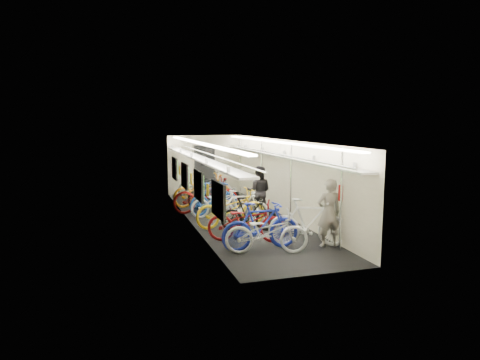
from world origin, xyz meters
TOP-DOWN VIEW (x-y plane):
  - train_car_shell at (-0.36, 0.71)m, footprint 10.00×10.00m
  - bicycle_0 at (-0.40, -3.43)m, footprint 1.98×1.11m
  - bicycle_1 at (-0.44, -3.14)m, footprint 1.90×0.58m
  - bicycle_2 at (-0.54, -2.41)m, footprint 2.08×1.42m
  - bicycle_3 at (-0.16, -1.41)m, footprint 1.60×0.92m
  - bicycle_4 at (-0.51, -0.86)m, footprint 2.12×0.91m
  - bicycle_5 at (-0.09, -0.49)m, footprint 1.70×0.83m
  - bicycle_6 at (-0.53, 0.57)m, footprint 1.80×0.74m
  - bicycle_7 at (-0.57, 0.90)m, footprint 1.82×0.95m
  - bicycle_8 at (-0.76, 1.28)m, footprint 2.24×0.89m
  - bicycle_9 at (-0.38, 1.72)m, footprint 1.84×0.72m
  - bicycle_10 at (-0.64, 2.34)m, footprint 2.23×1.03m
  - bicycle_11 at (0.77, -3.17)m, footprint 1.99×1.20m
  - bicycle_12 at (-0.28, 3.14)m, footprint 1.87×1.14m
  - bicycle_14 at (-0.27, 4.00)m, footprint 1.98×0.70m
  - passenger_near at (1.20, -3.35)m, footprint 0.62×0.43m
  - passenger_mid at (0.68, 0.17)m, footprint 0.95×0.86m
  - backpack at (1.60, -3.34)m, footprint 0.29×0.21m

SIDE VIEW (x-z plane):
  - bicycle_6 at x=-0.53m, z-range 0.00..0.92m
  - bicycle_12 at x=-0.28m, z-range 0.00..0.93m
  - bicycle_3 at x=-0.16m, z-range 0.00..0.93m
  - bicycle_5 at x=-0.09m, z-range 0.00..0.98m
  - bicycle_0 at x=-0.40m, z-range 0.00..0.99m
  - bicycle_2 at x=-0.54m, z-range 0.00..1.03m
  - bicycle_14 at x=-0.27m, z-range 0.00..1.04m
  - bicycle_7 at x=-0.57m, z-range 0.00..1.05m
  - bicycle_9 at x=-0.38m, z-range 0.00..1.08m
  - bicycle_4 at x=-0.51m, z-range 0.00..1.08m
  - bicycle_10 at x=-0.64m, z-range 0.00..1.13m
  - bicycle_1 at x=-0.44m, z-range 0.00..1.14m
  - bicycle_8 at x=-0.76m, z-range 0.00..1.15m
  - bicycle_11 at x=0.77m, z-range 0.00..1.15m
  - passenger_mid at x=0.68m, z-range 0.00..1.59m
  - passenger_near at x=1.20m, z-range 0.00..1.63m
  - backpack at x=1.60m, z-range 1.09..1.47m
  - train_car_shell at x=-0.36m, z-range -3.34..6.66m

